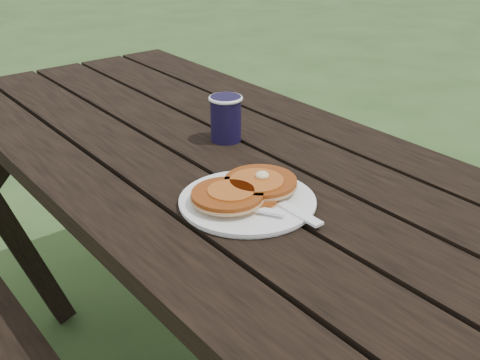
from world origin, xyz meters
TOP-DOWN VIEW (x-y plane):
  - picnic_table at (0.00, 0.00)m, footprint 1.36×1.80m
  - plate at (-0.10, -0.20)m, footprint 0.26×0.26m
  - pancake_stack at (-0.10, -0.19)m, footprint 0.21×0.14m
  - knife at (-0.07, -0.26)m, footprint 0.02×0.18m
  - fork at (-0.12, -0.25)m, footprint 0.11×0.15m
  - coffee_cup at (0.05, 0.07)m, footprint 0.08×0.08m

SIDE VIEW (x-z plane):
  - picnic_table at x=0.00m, z-range -0.01..0.74m
  - plate at x=-0.10m, z-range 0.75..0.76m
  - knife at x=-0.07m, z-range 0.76..0.76m
  - fork at x=-0.12m, z-range 0.77..0.77m
  - pancake_stack at x=-0.10m, z-range 0.76..0.79m
  - coffee_cup at x=0.05m, z-range 0.76..0.86m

